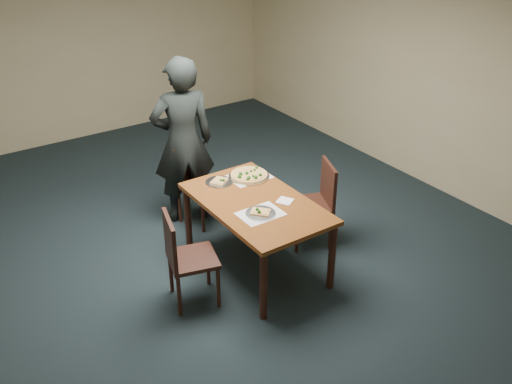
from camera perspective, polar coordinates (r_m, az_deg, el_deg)
ground at (r=5.97m, az=-2.69°, el=-6.54°), size 8.00×8.00×0.00m
room_shell at (r=5.17m, az=-3.13°, el=9.44°), size 8.00×8.00×8.00m
dining_table at (r=5.49m, az=-0.00°, el=-1.76°), size 0.90×1.50×0.75m
chair_far at (r=6.42m, az=-6.05°, el=1.38°), size 0.53×0.53×0.91m
chair_left at (r=5.14m, az=-7.22°, el=-6.23°), size 0.51×0.51×0.91m
chair_right at (r=6.00m, az=6.16°, el=-0.68°), size 0.55×0.55×0.91m
diner at (r=6.28m, az=-7.33°, el=5.02°), size 0.78×0.61×1.89m
placemat_main at (r=5.90m, az=-0.70°, el=1.54°), size 0.42×0.32×0.00m
placemat_near at (r=5.24m, az=0.45°, el=-2.19°), size 0.40×0.30×0.00m
pizza_pan at (r=5.88m, az=-0.70°, el=1.71°), size 0.42×0.42×0.07m
slice_plate_near at (r=5.23m, az=0.44°, el=-2.07°), size 0.28×0.28×0.06m
slice_plate_far at (r=5.79m, az=-3.69°, el=1.05°), size 0.28×0.28×0.05m
napkin at (r=5.45m, az=2.92°, el=-0.89°), size 0.19×0.19×0.01m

